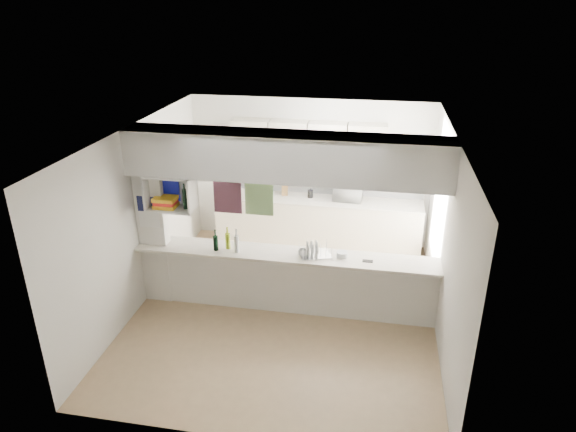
% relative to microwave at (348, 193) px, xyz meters
% --- Properties ---
extents(floor, '(4.80, 4.80, 0.00)m').
position_rel_microwave_xyz_m(floor, '(-0.71, -2.14, -1.05)').
color(floor, '#9D7F5B').
rests_on(floor, ground).
extents(ceiling, '(4.80, 4.80, 0.00)m').
position_rel_microwave_xyz_m(ceiling, '(-0.71, -2.14, 1.55)').
color(ceiling, white).
rests_on(ceiling, wall_back).
extents(wall_back, '(4.20, 0.00, 4.20)m').
position_rel_microwave_xyz_m(wall_back, '(-0.71, 0.26, 0.25)').
color(wall_back, silver).
rests_on(wall_back, floor).
extents(wall_left, '(0.00, 4.80, 4.80)m').
position_rel_microwave_xyz_m(wall_left, '(-2.81, -2.14, 0.25)').
color(wall_left, silver).
rests_on(wall_left, floor).
extents(wall_right, '(0.00, 4.80, 4.80)m').
position_rel_microwave_xyz_m(wall_right, '(1.39, -2.14, 0.25)').
color(wall_right, silver).
rests_on(wall_right, floor).
extents(servery_partition, '(4.20, 0.50, 2.60)m').
position_rel_microwave_xyz_m(servery_partition, '(-0.88, -2.14, 0.60)').
color(servery_partition, silver).
rests_on(servery_partition, floor).
extents(cubby_shelf, '(0.65, 0.35, 0.50)m').
position_rel_microwave_xyz_m(cubby_shelf, '(-2.28, -2.20, 0.66)').
color(cubby_shelf, white).
rests_on(cubby_shelf, bulkhead).
extents(kitchen_run, '(3.60, 0.63, 2.24)m').
position_rel_microwave_xyz_m(kitchen_run, '(-0.55, -0.00, -0.23)').
color(kitchen_run, beige).
rests_on(kitchen_run, floor).
extents(microwave, '(0.51, 0.37, 0.27)m').
position_rel_microwave_xyz_m(microwave, '(0.00, 0.00, 0.00)').
color(microwave, white).
rests_on(microwave, bench_top).
extents(bowl, '(0.25, 0.25, 0.06)m').
position_rel_microwave_xyz_m(bowl, '(0.02, 0.02, 0.17)').
color(bowl, '#0D1397').
rests_on(bowl, microwave).
extents(dish_rack, '(0.49, 0.43, 0.22)m').
position_rel_microwave_xyz_m(dish_rack, '(-0.30, -2.12, -0.05)').
color(dish_rack, silver).
rests_on(dish_rack, breakfast_bar).
extents(cup, '(0.13, 0.13, 0.10)m').
position_rel_microwave_xyz_m(cup, '(-0.45, -2.21, -0.07)').
color(cup, white).
rests_on(cup, dish_rack).
extents(wine_bottles, '(0.37, 0.15, 0.34)m').
position_rel_microwave_xyz_m(wine_bottles, '(-1.51, -2.20, -0.01)').
color(wine_bottles, black).
rests_on(wine_bottles, breakfast_bar).
extents(plastic_tubs, '(0.49, 0.18, 0.07)m').
position_rel_microwave_xyz_m(plastic_tubs, '(0.09, -2.11, -0.10)').
color(plastic_tubs, silver).
rests_on(plastic_tubs, breakfast_bar).
extents(utensil_jar, '(0.10, 0.10, 0.14)m').
position_rel_microwave_xyz_m(utensil_jar, '(-0.66, 0.01, -0.07)').
color(utensil_jar, black).
rests_on(utensil_jar, bench_top).
extents(knife_block, '(0.13, 0.11, 0.22)m').
position_rel_microwave_xyz_m(knife_block, '(-1.12, 0.04, -0.03)').
color(knife_block, brown).
rests_on(knife_block, bench_top).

